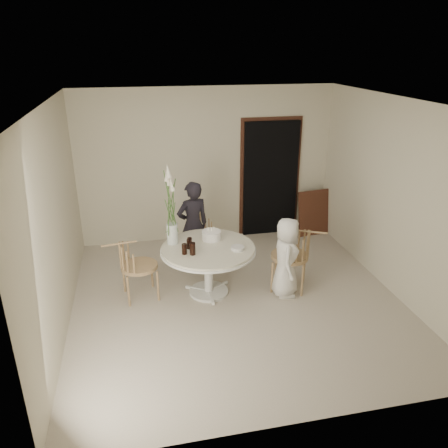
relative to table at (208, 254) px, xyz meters
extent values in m
plane|color=beige|center=(0.35, -0.25, -0.62)|extent=(4.50, 4.50, 0.00)
plane|color=silver|center=(0.35, -0.25, 2.08)|extent=(4.50, 4.50, 0.00)
plane|color=beige|center=(0.35, 2.00, 0.73)|extent=(4.50, 0.00, 4.50)
plane|color=beige|center=(0.35, -2.50, 0.73)|extent=(4.50, 0.00, 4.50)
plane|color=beige|center=(-1.90, -0.25, 0.73)|extent=(0.00, 4.50, 4.50)
plane|color=beige|center=(2.60, -0.25, 0.73)|extent=(0.00, 4.50, 4.50)
cube|color=black|center=(1.50, 1.94, 0.43)|extent=(1.00, 0.10, 2.10)
cube|color=#502A1B|center=(1.50, 1.98, 0.49)|extent=(1.12, 0.03, 2.22)
cylinder|color=silver|center=(0.00, 0.00, -0.60)|extent=(0.56, 0.56, 0.04)
cylinder|color=silver|center=(0.00, 0.00, -0.27)|extent=(0.12, 0.12, 0.65)
cylinder|color=silver|center=(0.00, 0.00, 0.07)|extent=(1.33, 1.33, 0.03)
cylinder|color=beige|center=(0.00, 0.00, 0.09)|extent=(1.30, 1.30, 0.04)
cube|color=#502A1B|center=(2.30, 1.70, -0.20)|extent=(0.65, 0.28, 0.84)
cylinder|color=#9F7C56|center=(-0.19, 0.85, -0.42)|extent=(0.03, 0.03, 0.40)
cylinder|color=#9F7C56|center=(0.15, 0.77, -0.42)|extent=(0.03, 0.03, 0.40)
cylinder|color=#9F7C56|center=(-0.10, 1.20, -0.42)|extent=(0.03, 0.03, 0.40)
cylinder|color=#9F7C56|center=(0.24, 1.11, -0.42)|extent=(0.03, 0.03, 0.40)
cylinder|color=#9F7C56|center=(0.03, 0.98, -0.20)|extent=(0.44, 0.44, 0.04)
cylinder|color=#9F7C56|center=(1.07, 0.21, -0.37)|extent=(0.03, 0.03, 0.48)
cylinder|color=#9F7C56|center=(0.89, -0.18, -0.37)|extent=(0.03, 0.03, 0.48)
cylinder|color=#9F7C56|center=(1.46, 0.03, -0.37)|extent=(0.03, 0.03, 0.48)
cylinder|color=#9F7C56|center=(1.28, -0.36, -0.37)|extent=(0.03, 0.03, 0.48)
cylinder|color=#9F7C56|center=(1.18, -0.07, -0.11)|extent=(0.54, 0.54, 0.05)
cylinder|color=#9F7C56|center=(-0.72, -0.06, -0.39)|extent=(0.03, 0.03, 0.46)
cylinder|color=#9F7C56|center=(-0.79, 0.34, -0.39)|extent=(0.03, 0.03, 0.46)
cylinder|color=#9F7C56|center=(-1.13, -0.12, -0.39)|extent=(0.03, 0.03, 0.46)
cylinder|color=#9F7C56|center=(-1.19, 0.28, -0.39)|extent=(0.03, 0.03, 0.46)
cylinder|color=#9F7C56|center=(-0.96, 0.11, -0.14)|extent=(0.51, 0.51, 0.05)
imported|color=black|center=(-0.09, 0.87, 0.09)|extent=(0.59, 0.47, 1.42)
imported|color=white|center=(1.06, -0.25, -0.04)|extent=(0.51, 0.65, 1.16)
cylinder|color=white|center=(0.09, 0.24, 0.18)|extent=(0.27, 0.27, 0.13)
cylinder|color=#FFE9A1|center=(0.09, 0.24, 0.27)|extent=(0.01, 0.01, 0.05)
cylinder|color=#FFE9A1|center=(0.14, 0.27, 0.27)|extent=(0.01, 0.01, 0.05)
cylinder|color=#FFE9A1|center=(0.05, 0.26, 0.27)|extent=(0.01, 0.01, 0.05)
cylinder|color=black|center=(-0.35, -0.15, 0.19)|extent=(0.09, 0.09, 0.15)
cylinder|color=black|center=(-0.24, -0.19, 0.20)|extent=(0.11, 0.11, 0.17)
cylinder|color=black|center=(-0.25, 0.05, 0.18)|extent=(0.08, 0.08, 0.14)
cylinder|color=black|center=(-0.27, 0.01, 0.18)|extent=(0.07, 0.07, 0.13)
cylinder|color=silver|center=(0.38, -0.17, 0.14)|extent=(0.24, 0.24, 0.05)
cylinder|color=silver|center=(-0.47, 0.23, 0.26)|extent=(0.16, 0.16, 0.29)
cylinder|color=#3D622A|center=(-0.44, 0.24, 0.63)|extent=(0.01, 0.01, 0.73)
cone|color=white|center=(-0.44, 0.24, 0.99)|extent=(0.07, 0.07, 0.19)
cylinder|color=#3D622A|center=(-0.47, 0.26, 0.66)|extent=(0.01, 0.01, 0.79)
cone|color=white|center=(-0.47, 0.26, 1.05)|extent=(0.07, 0.07, 0.19)
cylinder|color=#3D622A|center=(-0.50, 0.24, 0.69)|extent=(0.01, 0.01, 0.86)
cone|color=white|center=(-0.50, 0.24, 1.12)|extent=(0.07, 0.07, 0.19)
cylinder|color=#3D622A|center=(-0.49, 0.20, 0.72)|extent=(0.01, 0.01, 0.92)
cone|color=white|center=(-0.49, 0.20, 1.18)|extent=(0.07, 0.07, 0.19)
cylinder|color=#3D622A|center=(-0.45, 0.20, 0.63)|extent=(0.01, 0.01, 0.73)
cone|color=white|center=(-0.45, 0.20, 0.99)|extent=(0.07, 0.07, 0.19)
camera|label=1|loc=(-0.91, -5.39, 2.72)|focal=35.00mm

